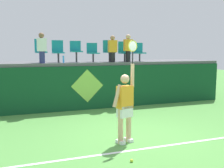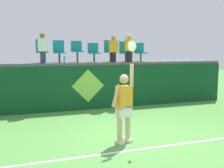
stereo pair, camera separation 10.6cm
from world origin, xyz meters
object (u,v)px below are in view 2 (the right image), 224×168
Objects in this scene: stadium_chair_5 at (125,51)px; stadium_chair_2 at (77,50)px; stadium_chair_3 at (94,51)px; spectator_1 at (129,47)px; tennis_ball at (130,161)px; stadium_chair_6 at (140,51)px; spectator_2 at (114,48)px; stadium_chair_1 at (59,50)px; tennis_player at (124,105)px; stadium_chair_4 at (110,50)px; spectator_0 at (43,47)px; water_bottle at (64,59)px; stadium_chair_0 at (42,50)px.

stadium_chair_2 is at bearing -179.77° from stadium_chair_5.
stadium_chair_3 is 0.69× the size of spectator_1.
spectator_1 reaches higher than stadium_chair_2.
spectator_1 is (2.15, 5.25, 2.37)m from tennis_ball.
stadium_chair_6 is 1.46m from spectator_2.
stadium_chair_1 is at bearing 96.39° from tennis_ball.
stadium_chair_6 is (0.70, -0.00, -0.02)m from stadium_chair_5.
spectator_1 is at bearing -11.91° from stadium_chair_2.
stadium_chair_5 is (1.84, 4.58, 1.30)m from tennis_player.
stadium_chair_2 is 1.39m from stadium_chair_4.
stadium_chair_4 is 1.12× the size of stadium_chair_6.
stadium_chair_3 reaches higher than tennis_player.
stadium_chair_4 is 1.39m from stadium_chair_6.
stadium_chair_5 reaches higher than tennis_player.
spectator_2 is (2.10, -0.47, 0.08)m from stadium_chair_1.
spectator_1 is at bearing 1.78° from spectator_2.
spectator_0 reaches higher than stadium_chair_4.
water_bottle is 2.03m from spectator_2.
stadium_chair_3 is at bearing 82.38° from tennis_ball.
stadium_chair_6 is (2.78, 0.00, -0.05)m from stadium_chair_2.
stadium_chair_0 is 1.13× the size of stadium_chair_6.
tennis_player is at bearing -78.31° from stadium_chair_1.
spectator_2 is (0.70, -0.46, 0.12)m from stadium_chair_3.
stadium_chair_6 is 0.72× the size of spectator_0.
water_bottle is at bearing 101.55° from tennis_player.
water_bottle is at bearing -178.01° from spectator_1.
stadium_chair_4 is at bearing 0.32° from stadium_chair_2.
spectator_1 is (1.84, 4.13, 1.44)m from tennis_player.
stadium_chair_0 is at bearing 144.96° from water_bottle.
stadium_chair_0 reaches higher than stadium_chair_4.
tennis_player is 2.28× the size of spectator_0.
stadium_chair_1 is at bearing 179.72° from stadium_chair_3.
spectator_0 reaches higher than stadium_chair_6.
stadium_chair_1 is 0.78× the size of spectator_0.
stadium_chair_4 is at bearing 179.81° from stadium_chair_6.
stadium_chair_6 is at bearing 32.12° from spectator_1.
spectator_0 reaches higher than stadium_chair_0.
tennis_player is at bearing -111.88° from stadium_chair_5.
stadium_chair_2 is at bearing 41.97° from water_bottle.
tennis_ball is at bearing -105.64° from spectator_2.
spectator_0 is 2.75m from spectator_2.
water_bottle is 0.31× the size of stadium_chair_1.
stadium_chair_1 is 2.78m from stadium_chair_5.
stadium_chair_3 is 0.85m from spectator_2.
tennis_ball is 0.08× the size of stadium_chair_6.
stadium_chair_5 is at bearing 68.12° from tennis_player.
stadium_chair_2 is at bearing 89.27° from tennis_ball.
stadium_chair_5 is (2.15, 5.70, 2.23)m from tennis_ball.
stadium_chair_2 reaches higher than stadium_chair_3.
stadium_chair_0 is (-1.28, 5.70, 2.27)m from tennis_ball.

